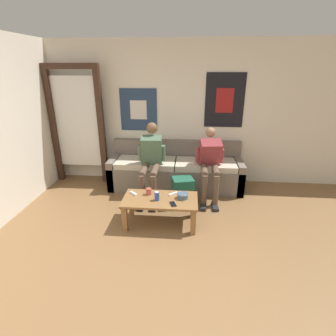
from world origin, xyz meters
The scene contains 14 objects.
ground_plane centered at (0.00, 0.00, 0.00)m, with size 18.00×18.00×0.00m, color brown.
wall_back centered at (0.00, 2.82, 1.28)m, with size 10.00×0.07×2.55m.
door_frame centered at (-1.69, 2.60, 1.20)m, with size 1.00×0.10×2.15m.
couch centered at (0.14, 2.45, 0.29)m, with size 2.37×0.73×0.81m.
coffee_table centered at (0.00, 1.20, 0.32)m, with size 1.03×0.54×0.39m.
person_seated_adult centered at (-0.25, 2.05, 0.67)m, with size 0.47×0.88×1.23m.
person_seated_teen centered at (0.72, 2.10, 0.64)m, with size 0.47×0.86×1.15m.
backpack centered at (0.30, 1.76, 0.22)m, with size 0.38×0.37×0.46m.
ceramic_bowl centered at (0.31, 1.24, 0.43)m, with size 0.16×0.16×0.07m.
pillar_candle centered at (-0.18, 1.31, 0.44)m, with size 0.08×0.08×0.11m.
drink_can_blue centered at (-0.04, 1.15, 0.45)m, with size 0.07×0.07×0.12m.
game_controller_near_left centered at (-0.40, 1.30, 0.40)m, with size 0.13×0.13×0.03m.
game_controller_near_right centered at (0.17, 1.33, 0.40)m, with size 0.13×0.12×0.03m.
cell_phone centered at (0.19, 1.05, 0.40)m, with size 0.11×0.15×0.01m.
Camera 1 is at (0.39, -1.99, 2.10)m, focal length 28.00 mm.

